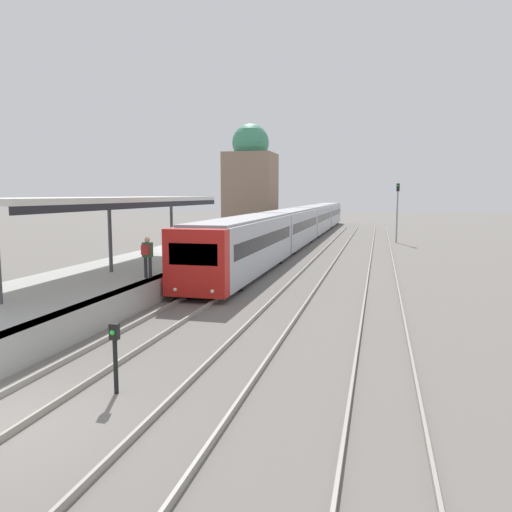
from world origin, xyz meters
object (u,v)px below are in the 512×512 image
train_near (303,222)px  signal_mast_far (397,206)px  person_on_platform (147,254)px  signal_post_near (115,350)px

train_near → signal_mast_far: size_ratio=11.00×
person_on_platform → train_near: train_near is taller
train_near → signal_post_near: (1.59, -38.57, -0.74)m
train_near → signal_mast_far: bearing=-6.3°
person_on_platform → train_near: 29.69m
person_on_platform → signal_post_near: size_ratio=1.05×
person_on_platform → signal_post_near: bearing=-68.1°
train_near → signal_post_near: train_near is taller
train_near → signal_mast_far: (8.72, -0.96, 1.62)m
train_near → signal_mast_far: signal_mast_far is taller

